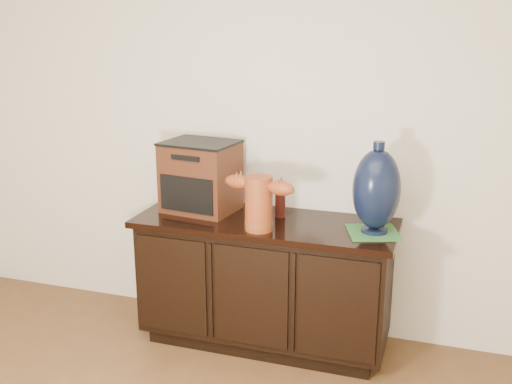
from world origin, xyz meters
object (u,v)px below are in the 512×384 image
(lamp_base, at_px, (376,190))
(spray_can, at_px, (280,202))
(sideboard, at_px, (265,281))
(tv_radio, at_px, (201,176))
(terracotta_vessel, at_px, (259,200))

(lamp_base, relative_size, spray_can, 2.81)
(sideboard, bearing_deg, spray_can, 54.66)
(spray_can, bearing_deg, sideboard, -125.34)
(tv_radio, relative_size, lamp_base, 0.93)
(terracotta_vessel, relative_size, tv_radio, 0.93)
(sideboard, distance_m, lamp_base, 0.86)
(terracotta_vessel, bearing_deg, tv_radio, 163.61)
(tv_radio, relative_size, spray_can, 2.61)
(tv_radio, xyz_separation_m, spray_can, (0.48, 0.02, -0.12))
(terracotta_vessel, distance_m, tv_radio, 0.49)
(sideboard, relative_size, tv_radio, 3.28)
(lamp_base, bearing_deg, tv_radio, 174.86)
(lamp_base, height_order, spray_can, lamp_base)
(tv_radio, bearing_deg, spray_can, 10.27)
(lamp_base, xyz_separation_m, spray_can, (-0.54, 0.11, -0.15))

